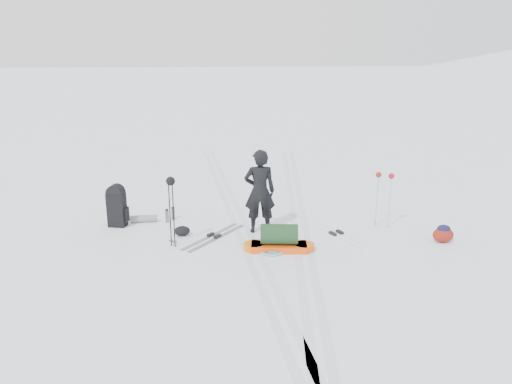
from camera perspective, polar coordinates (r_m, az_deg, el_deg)
ground at (r=10.09m, az=-1.03°, el=-5.62°), size 200.00×200.00×0.00m
snow_hill_backdrop at (r=134.33m, az=24.55°, el=-18.35°), size 359.50×192.00×162.45m
ski_tracks at (r=10.97m, az=1.74°, el=-3.79°), size 3.38×17.97×0.01m
skier at (r=10.30m, az=0.42°, el=0.06°), size 0.66×0.45×1.77m
pulk_sled at (r=9.58m, az=2.65°, el=-5.55°), size 1.40×0.58×0.52m
expedition_rucksack at (r=11.20m, az=-15.26°, el=-1.63°), size 1.04×0.45×0.94m
ski_poles_black at (r=9.60m, az=-9.71°, el=0.26°), size 0.19×0.17×1.41m
ski_poles_silver at (r=10.89m, az=14.48°, el=1.15°), size 0.35×0.26×1.22m
touring_skis_grey at (r=10.31m, az=-4.82°, el=-5.10°), size 1.34×1.55×0.07m
touring_skis_white at (r=10.55m, az=9.15°, el=-4.76°), size 0.99×1.83×0.07m
rope_coil at (r=9.57m, az=1.84°, el=-6.67°), size 0.59×0.59×0.06m
small_daypack at (r=10.66m, az=20.61°, el=-4.49°), size 0.46×0.37×0.36m
thermos_pair at (r=11.36m, az=-9.80°, el=-2.56°), size 0.22×0.30×0.31m
stuff_sack at (r=10.45m, az=-8.44°, el=-4.42°), size 0.39×0.35×0.20m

